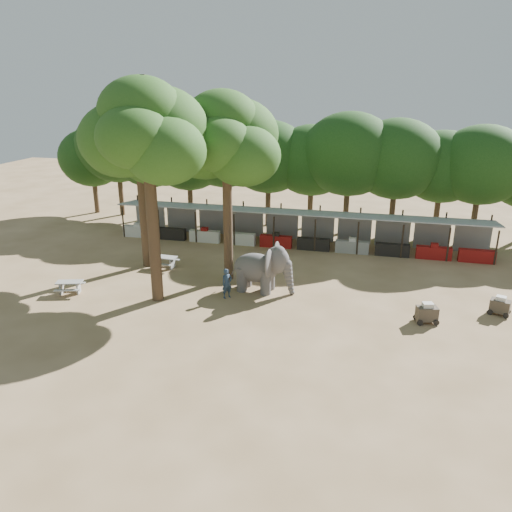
% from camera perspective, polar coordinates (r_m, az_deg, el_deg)
% --- Properties ---
extents(ground, '(100.00, 100.00, 0.00)m').
position_cam_1_polar(ground, '(25.41, -0.49, -8.06)').
color(ground, brown).
rests_on(ground, ground).
extents(vendor_stalls, '(28.00, 2.99, 2.80)m').
position_cam_1_polar(vendor_stalls, '(37.64, 4.68, 3.00)').
color(vendor_stalls, gray).
rests_on(vendor_stalls, ground).
extents(yard_tree_left, '(7.10, 6.90, 11.02)m').
position_cam_1_polar(yard_tree_left, '(32.77, -13.35, 12.67)').
color(yard_tree_left, '#332316').
rests_on(yard_tree_left, ground).
extents(yard_tree_center, '(7.10, 6.90, 12.04)m').
position_cam_1_polar(yard_tree_center, '(26.89, -12.50, 13.58)').
color(yard_tree_center, '#332316').
rests_on(yard_tree_center, ground).
extents(yard_tree_back, '(7.10, 6.90, 11.36)m').
position_cam_1_polar(yard_tree_back, '(29.56, -3.57, 13.15)').
color(yard_tree_back, '#332316').
rests_on(yard_tree_back, ground).
extents(backdrop_trees, '(46.46, 5.95, 8.33)m').
position_cam_1_polar(backdrop_trees, '(41.72, 6.01, 10.64)').
color(backdrop_trees, '#332316').
rests_on(backdrop_trees, ground).
extents(elephant, '(3.79, 2.88, 2.87)m').
position_cam_1_polar(elephant, '(29.05, 0.81, -1.37)').
color(elephant, '#454242').
rests_on(elephant, ground).
extents(handler, '(0.73, 0.74, 1.73)m').
position_cam_1_polar(handler, '(28.37, -3.34, -3.15)').
color(handler, '#26384C').
rests_on(handler, ground).
extents(picnic_table_near, '(1.78, 1.69, 0.73)m').
position_cam_1_polar(picnic_table_near, '(31.01, -20.51, -3.18)').
color(picnic_table_near, gray).
rests_on(picnic_table_near, ground).
extents(picnic_table_far, '(1.61, 1.47, 0.77)m').
position_cam_1_polar(picnic_table_far, '(33.57, -10.34, -0.50)').
color(picnic_table_far, gray).
rests_on(picnic_table_far, ground).
extents(cart_front, '(1.28, 1.00, 1.11)m').
position_cam_1_polar(cart_front, '(27.00, 18.94, -6.17)').
color(cart_front, '#362E25').
rests_on(cart_front, ground).
extents(cart_back, '(1.24, 1.02, 1.04)m').
position_cam_1_polar(cart_back, '(29.41, 26.11, -5.11)').
color(cart_back, '#362E25').
rests_on(cart_back, ground).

